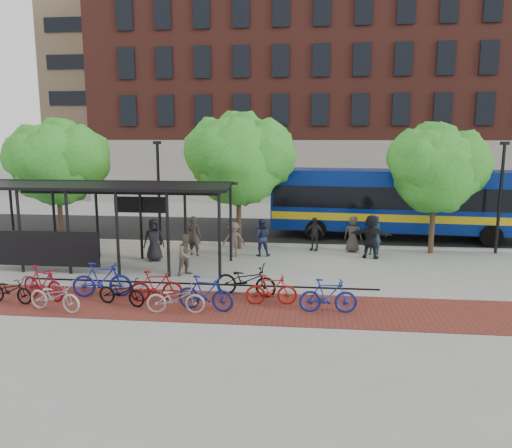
# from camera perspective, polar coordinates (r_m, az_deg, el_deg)

# --- Properties ---
(ground) EXTENTS (160.00, 160.00, 0.00)m
(ground) POSITION_cam_1_polar(r_m,az_deg,el_deg) (20.77, 4.99, -5.01)
(ground) COLOR #9E9E99
(ground) RESTS_ON ground
(asphalt_street) EXTENTS (160.00, 8.00, 0.01)m
(asphalt_street) POSITION_cam_1_polar(r_m,az_deg,el_deg) (28.57, 5.36, -0.81)
(asphalt_street) COLOR black
(asphalt_street) RESTS_ON ground
(curb) EXTENTS (160.00, 0.25, 0.12)m
(curb) POSITION_cam_1_polar(r_m,az_deg,el_deg) (24.64, 5.21, -2.45)
(curb) COLOR #B7B7B2
(curb) RESTS_ON ground
(brick_strip) EXTENTS (24.00, 3.00, 0.01)m
(brick_strip) POSITION_cam_1_polar(r_m,az_deg,el_deg) (16.17, -2.63, -9.45)
(brick_strip) COLOR maroon
(brick_strip) RESTS_ON ground
(bike_rack_rail) EXTENTS (12.00, 0.05, 0.95)m
(bike_rack_rail) POSITION_cam_1_polar(r_m,az_deg,el_deg) (17.24, -6.48, -8.25)
(bike_rack_rail) COLOR black
(bike_rack_rail) RESTS_ON ground
(building_brick) EXTENTS (55.00, 14.00, 20.00)m
(building_brick) POSITION_cam_1_polar(r_m,az_deg,el_deg) (47.26, 18.62, 15.22)
(building_brick) COLOR maroon
(building_brick) RESTS_ON ground
(building_tower) EXTENTS (22.00, 22.00, 30.00)m
(building_tower) POSITION_cam_1_polar(r_m,az_deg,el_deg) (62.97, -9.43, 18.80)
(building_tower) COLOR #7A664C
(building_tower) RESTS_ON ground
(bus_shelter) EXTENTS (10.60, 3.07, 3.60)m
(bus_shelter) POSITION_cam_1_polar(r_m,az_deg,el_deg) (21.47, -17.19, 3.23)
(bus_shelter) COLOR black
(bus_shelter) RESTS_ON ground
(tree_a) EXTENTS (4.90, 4.00, 6.18)m
(tree_a) POSITION_cam_1_polar(r_m,az_deg,el_deg) (26.45, -21.62, 6.89)
(tree_a) COLOR #382619
(tree_a) RESTS_ON ground
(tree_b) EXTENTS (5.15, 4.20, 6.47)m
(tree_b) POSITION_cam_1_polar(r_m,az_deg,el_deg) (23.64, -1.77, 7.82)
(tree_b) COLOR #382619
(tree_b) RESTS_ON ground
(tree_c) EXTENTS (4.66, 3.80, 5.92)m
(tree_c) POSITION_cam_1_polar(r_m,az_deg,el_deg) (24.12, 20.04, 6.30)
(tree_c) COLOR #382619
(tree_c) RESTS_ON ground
(lamp_post_left) EXTENTS (0.35, 0.20, 5.12)m
(lamp_post_left) POSITION_cam_1_polar(r_m,az_deg,el_deg) (24.91, -11.06, 3.81)
(lamp_post_left) COLOR black
(lamp_post_left) RESTS_ON ground
(lamp_post_right) EXTENTS (0.35, 0.20, 5.12)m
(lamp_post_right) POSITION_cam_1_polar(r_m,az_deg,el_deg) (25.31, 26.15, 3.05)
(lamp_post_right) COLOR black
(lamp_post_right) RESTS_ON ground
(bus) EXTENTS (13.51, 3.93, 3.60)m
(bus) POSITION_cam_1_polar(r_m,az_deg,el_deg) (27.35, 16.10, 2.72)
(bus) COLOR navy
(bus) RESTS_ON ground
(bike_0) EXTENTS (1.75, 0.88, 0.88)m
(bike_0) POSITION_cam_1_polar(r_m,az_deg,el_deg) (18.27, -26.26, -6.76)
(bike_0) COLOR black
(bike_0) RESTS_ON ground
(bike_1) EXTENTS (1.96, 1.19, 1.14)m
(bike_1) POSITION_cam_1_polar(r_m,az_deg,el_deg) (18.14, -23.17, -6.21)
(bike_1) COLOR maroon
(bike_1) RESTS_ON ground
(bike_2) EXTENTS (1.96, 1.06, 0.98)m
(bike_2) POSITION_cam_1_polar(r_m,az_deg,el_deg) (16.85, -22.00, -7.64)
(bike_2) COLOR #B2B2B4
(bike_2) RESTS_ON ground
(bike_3) EXTENTS (2.05, 0.86, 1.20)m
(bike_3) POSITION_cam_1_polar(r_m,az_deg,el_deg) (17.73, -17.19, -6.11)
(bike_3) COLOR navy
(bike_3) RESTS_ON ground
(bike_4) EXTENTS (1.79, 0.98, 0.89)m
(bike_4) POSITION_cam_1_polar(r_m,az_deg,el_deg) (16.76, -15.11, -7.48)
(bike_4) COLOR black
(bike_4) RESTS_ON ground
(bike_5) EXTENTS (1.79, 0.75, 1.05)m
(bike_5) POSITION_cam_1_polar(r_m,az_deg,el_deg) (16.82, -11.34, -6.99)
(bike_5) COLOR maroon
(bike_5) RESTS_ON ground
(bike_6) EXTENTS (1.86, 0.78, 0.95)m
(bike_6) POSITION_cam_1_polar(r_m,az_deg,el_deg) (15.68, -9.16, -8.37)
(bike_6) COLOR #9C9C9E
(bike_6) RESTS_ON ground
(bike_7) EXTENTS (1.90, 0.82, 1.10)m
(bike_7) POSITION_cam_1_polar(r_m,az_deg,el_deg) (15.78, -5.78, -7.88)
(bike_7) COLOR navy
(bike_7) RESTS_ON ground
(bike_8) EXTENTS (2.21, 1.09, 1.11)m
(bike_8) POSITION_cam_1_polar(r_m,az_deg,el_deg) (17.08, -1.15, -6.41)
(bike_8) COLOR black
(bike_8) RESTS_ON ground
(bike_9) EXTENTS (1.70, 0.62, 1.00)m
(bike_9) POSITION_cam_1_polar(r_m,az_deg,el_deg) (16.23, 1.76, -7.51)
(bike_9) COLOR #9D150E
(bike_9) RESTS_ON ground
(bike_11) EXTENTS (1.81, 0.57, 1.08)m
(bike_11) POSITION_cam_1_polar(r_m,az_deg,el_deg) (15.67, 8.23, -8.12)
(bike_11) COLOR navy
(bike_11) RESTS_ON ground
(pedestrian_0) EXTENTS (1.02, 0.78, 1.85)m
(pedestrian_0) POSITION_cam_1_polar(r_m,az_deg,el_deg) (22.12, -11.58, -1.78)
(pedestrian_0) COLOR black
(pedestrian_0) RESTS_ON ground
(pedestrian_1) EXTENTS (0.75, 0.58, 1.82)m
(pedestrian_1) POSITION_cam_1_polar(r_m,az_deg,el_deg) (22.79, -7.10, -1.33)
(pedestrian_1) COLOR #372F2C
(pedestrian_1) RESTS_ON ground
(pedestrian_2) EXTENTS (0.89, 0.72, 1.72)m
(pedestrian_2) POSITION_cam_1_polar(r_m,az_deg,el_deg) (22.53, 0.60, -1.52)
(pedestrian_2) COLOR #1C2442
(pedestrian_2) RESTS_ON ground
(pedestrian_3) EXTENTS (1.09, 0.72, 1.59)m
(pedestrian_3) POSITION_cam_1_polar(r_m,az_deg,el_deg) (22.39, -2.55, -1.78)
(pedestrian_3) COLOR brown
(pedestrian_3) RESTS_ON ground
(pedestrian_4) EXTENTS (1.01, 0.71, 1.59)m
(pedestrian_4) POSITION_cam_1_polar(r_m,az_deg,el_deg) (23.76, 6.68, -1.14)
(pedestrian_4) COLOR #272727
(pedestrian_4) RESTS_ON ground
(pedestrian_5) EXTENTS (1.90, 0.91, 1.96)m
(pedestrian_5) POSITION_cam_1_polar(r_m,az_deg,el_deg) (22.67, 13.01, -1.40)
(pedestrian_5) COLOR black
(pedestrian_5) RESTS_ON ground
(pedestrian_6) EXTENTS (0.95, 0.75, 1.70)m
(pedestrian_6) POSITION_cam_1_polar(r_m,az_deg,el_deg) (23.76, 11.02, -1.12)
(pedestrian_6) COLOR #3C3430
(pedestrian_6) RESTS_ON ground
(pedestrian_7) EXTENTS (0.73, 0.54, 1.83)m
(pedestrian_7) POSITION_cam_1_polar(r_m,az_deg,el_deg) (23.38, 13.36, -1.23)
(pedestrian_7) COLOR #1F3549
(pedestrian_7) RESTS_ON ground
(pedestrian_8) EXTENTS (0.98, 1.00, 1.63)m
(pedestrian_8) POSITION_cam_1_polar(r_m,az_deg,el_deg) (19.69, -7.94, -3.48)
(pedestrian_8) COLOR brown
(pedestrian_8) RESTS_ON ground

